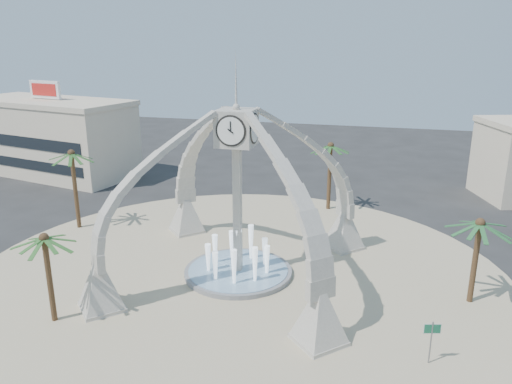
% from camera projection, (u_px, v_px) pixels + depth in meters
% --- Properties ---
extents(ground, '(140.00, 140.00, 0.00)m').
position_uv_depth(ground, '(238.00, 275.00, 37.23)').
color(ground, '#282828').
rests_on(ground, ground).
extents(plaza, '(40.00, 40.00, 0.06)m').
position_uv_depth(plaza, '(238.00, 274.00, 37.22)').
color(plaza, tan).
rests_on(plaza, ground).
extents(clock_tower, '(17.94, 17.94, 16.30)m').
position_uv_depth(clock_tower, '(237.00, 192.00, 35.32)').
color(clock_tower, beige).
rests_on(clock_tower, ground).
extents(fountain, '(8.00, 8.00, 3.62)m').
position_uv_depth(fountain, '(238.00, 271.00, 37.14)').
color(fountain, gray).
rests_on(fountain, ground).
extents(building_nw, '(23.75, 13.73, 11.90)m').
position_uv_depth(building_nw, '(51.00, 137.00, 64.14)').
color(building_nw, beige).
rests_on(building_nw, ground).
extents(palm_east, '(4.11, 4.11, 6.38)m').
position_uv_depth(palm_east, '(480.00, 224.00, 31.75)').
color(palm_east, brown).
rests_on(palm_east, ground).
extents(palm_west, '(4.82, 4.82, 7.87)m').
position_uv_depth(palm_west, '(71.00, 155.00, 44.46)').
color(palm_west, brown).
rests_on(palm_west, ground).
extents(palm_north, '(5.04, 5.04, 7.49)m').
position_uv_depth(palm_north, '(331.00, 147.00, 49.67)').
color(palm_north, brown).
rests_on(palm_north, ground).
extents(palm_south, '(4.01, 4.01, 6.27)m').
position_uv_depth(palm_south, '(44.00, 239.00, 29.53)').
color(palm_south, brown).
rests_on(palm_south, ground).
extents(street_sign, '(0.92, 0.27, 2.57)m').
position_uv_depth(street_sign, '(432.00, 334.00, 26.47)').
color(street_sign, slate).
rests_on(street_sign, ground).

